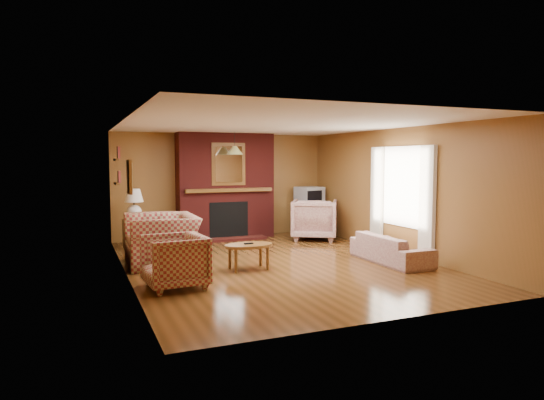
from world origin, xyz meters
name	(u,v)px	position (x,y,z in m)	size (l,w,h in m)	color
floor	(276,263)	(0.00, 0.00, 0.00)	(6.50, 6.50, 0.00)	#47290F
ceiling	(277,124)	(0.00, 0.00, 2.40)	(6.50, 6.50, 0.00)	white
wall_back	(222,185)	(0.00, 3.25, 1.20)	(6.50, 6.50, 0.00)	brown
wall_front	(391,214)	(0.00, -3.25, 1.20)	(6.50, 6.50, 0.00)	brown
wall_left	(126,199)	(-2.50, 0.00, 1.20)	(6.50, 6.50, 0.00)	brown
wall_right	(396,191)	(2.50, 0.00, 1.20)	(6.50, 6.50, 0.00)	brown
fireplace	(226,187)	(0.00, 2.98, 1.18)	(2.20, 0.82, 2.40)	#511411
window_right	(401,196)	(2.45, -0.20, 1.13)	(0.10, 1.85, 2.00)	beige
bookshelf	(118,167)	(-2.44, 1.90, 1.67)	(0.09, 0.55, 0.71)	brown
botanical_print	(129,177)	(-2.47, -0.30, 1.55)	(0.05, 0.40, 0.50)	brown
pendant_light	(235,150)	(0.00, 2.30, 2.00)	(0.36, 0.36, 0.48)	black
plaid_loveseat	(162,240)	(-1.85, 0.70, 0.43)	(1.31, 1.15, 0.85)	maroon
plaid_armchair	(175,261)	(-1.95, -0.94, 0.38)	(0.81, 0.83, 0.76)	maroon
floral_sofa	(391,248)	(1.90, -0.67, 0.24)	(1.67, 0.65, 0.49)	beige
floral_armchair	(315,219)	(1.80, 2.03, 0.46)	(0.97, 1.00, 0.91)	beige
coffee_table	(249,248)	(-0.60, -0.25, 0.36)	(0.81, 0.50, 0.44)	brown
side_table	(135,234)	(-2.10, 2.45, 0.29)	(0.44, 0.44, 0.59)	brown
table_lamp	(134,202)	(-2.10, 2.45, 0.93)	(0.38, 0.38, 0.62)	silver
tv_stand	(309,221)	(2.05, 2.80, 0.32)	(0.58, 0.53, 0.63)	black
crt_tv	(309,197)	(2.05, 2.79, 0.89)	(0.65, 0.65, 0.51)	#AAAEB2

